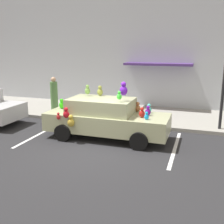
{
  "coord_description": "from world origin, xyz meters",
  "views": [
    {
      "loc": [
        3.38,
        -8.08,
        3.44
      ],
      "look_at": [
        0.03,
        1.92,
        0.9
      ],
      "focal_mm": 43.34,
      "sensor_mm": 36.0,
      "label": 1
    }
  ],
  "objects": [
    {
      "name": "ground_plane",
      "position": [
        0.0,
        0.0,
        0.0
      ],
      "size": [
        60.0,
        60.0,
        0.0
      ],
      "primitive_type": "plane",
      "color": "#262628"
    },
    {
      "name": "pedestrian_near_shopfront",
      "position": [
        -3.87,
        4.08,
        0.99
      ],
      "size": [
        0.38,
        0.38,
        1.8
      ],
      "color": "#558348",
      "rests_on": "sidewalk"
    },
    {
      "name": "parking_stripe_rear",
      "position": [
        -2.74,
        1.0,
        0.0
      ],
      "size": [
        0.12,
        3.6,
        0.01
      ],
      "primitive_type": "cube",
      "color": "silver",
      "rests_on": "ground"
    },
    {
      "name": "parking_stripe_front",
      "position": [
        2.65,
        1.0,
        0.0
      ],
      "size": [
        0.12,
        3.6,
        0.01
      ],
      "primitive_type": "cube",
      "color": "silver",
      "rests_on": "ground"
    },
    {
      "name": "plush_covered_car",
      "position": [
        -0.04,
        1.32,
        0.81
      ],
      "size": [
        4.69,
        2.02,
        2.25
      ],
      "color": "#A8AD82",
      "rests_on": "ground"
    },
    {
      "name": "storefront_building",
      "position": [
        0.01,
        7.14,
        3.19
      ],
      "size": [
        24.0,
        1.25,
        6.4
      ],
      "color": "#B2B7C1",
      "rests_on": "ground"
    },
    {
      "name": "teddy_bear_on_sidewalk",
      "position": [
        -0.23,
        3.54,
        0.43
      ],
      "size": [
        0.31,
        0.26,
        0.6
      ],
      "color": "beige",
      "rests_on": "sidewalk"
    },
    {
      "name": "sidewalk",
      "position": [
        0.0,
        5.0,
        0.07
      ],
      "size": [
        24.0,
        4.0,
        0.15
      ],
      "primitive_type": "cube",
      "color": "gray",
      "rests_on": "ground"
    }
  ]
}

